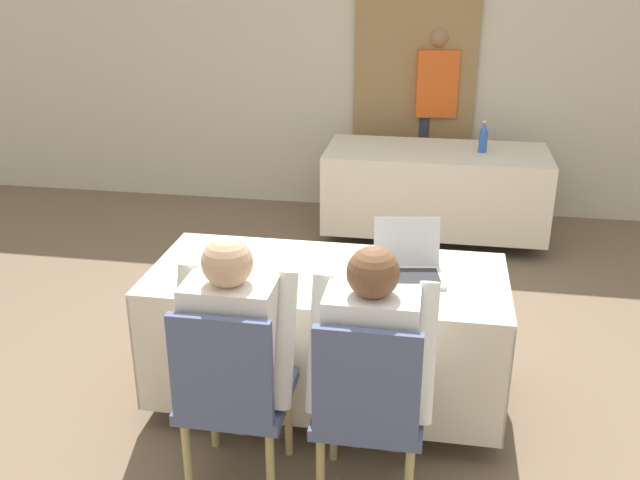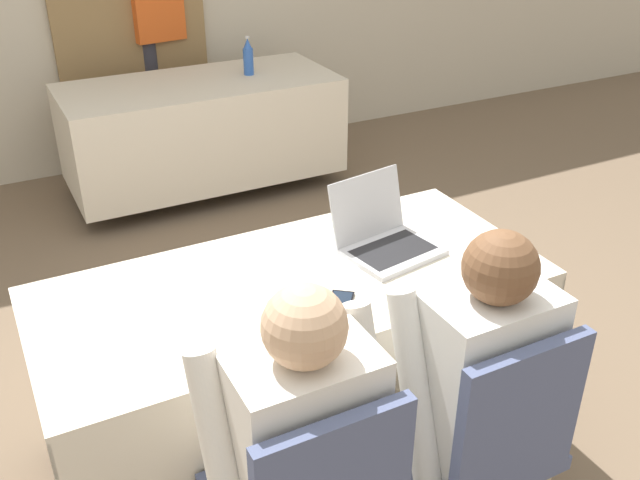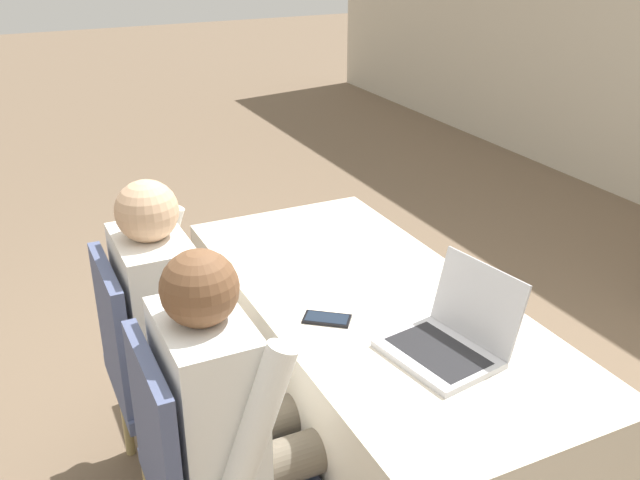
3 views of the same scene
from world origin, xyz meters
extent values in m
plane|color=brown|center=(0.00, 0.00, 0.00)|extent=(24.00, 24.00, 0.00)
cube|color=beige|center=(0.00, 3.08, 1.35)|extent=(12.00, 0.06, 2.70)
cube|color=olive|center=(0.25, 3.02, 1.33)|extent=(1.01, 0.04, 2.65)
cube|color=beige|center=(0.00, 0.00, 0.71)|extent=(1.71, 0.77, 0.02)
cube|color=beige|center=(0.00, -0.38, 0.41)|extent=(1.71, 0.01, 0.59)
cube|color=beige|center=(0.00, 0.38, 0.41)|extent=(1.71, 0.01, 0.59)
cube|color=beige|center=(-0.85, 0.00, 0.41)|extent=(0.01, 0.77, 0.59)
cube|color=beige|center=(0.85, 0.00, 0.41)|extent=(0.01, 0.77, 0.59)
cylinder|color=#333333|center=(0.00, 0.00, 0.06)|extent=(0.06, 0.06, 0.11)
cube|color=beige|center=(0.48, 2.37, 0.71)|extent=(1.71, 0.77, 0.02)
cube|color=beige|center=(0.48, 1.99, 0.41)|extent=(1.71, 0.01, 0.59)
cube|color=beige|center=(0.48, 2.75, 0.41)|extent=(1.71, 0.01, 0.59)
cube|color=beige|center=(-0.37, 2.37, 0.41)|extent=(0.01, 0.77, 0.59)
cube|color=beige|center=(1.32, 2.37, 0.41)|extent=(0.01, 0.77, 0.59)
cylinder|color=#333333|center=(0.48, 2.37, 0.06)|extent=(0.06, 0.06, 0.11)
cube|color=#B7B7BC|center=(0.39, -0.01, 0.73)|extent=(0.35, 0.29, 0.02)
cube|color=black|center=(0.39, -0.01, 0.75)|extent=(0.30, 0.21, 0.00)
cube|color=#B7B7BC|center=(0.36, 0.14, 0.86)|extent=(0.32, 0.11, 0.23)
cube|color=black|center=(0.36, 0.14, 0.86)|extent=(0.29, 0.10, 0.20)
cube|color=black|center=(0.07, -0.21, 0.73)|extent=(0.15, 0.16, 0.01)
cube|color=#192333|center=(0.07, -0.21, 0.74)|extent=(0.13, 0.14, 0.00)
cube|color=white|center=(0.21, 0.10, 0.73)|extent=(0.28, 0.34, 0.00)
cylinder|color=#2D5BB7|center=(0.81, 2.37, 0.81)|extent=(0.06, 0.06, 0.17)
cone|color=#2D5BB7|center=(0.81, 2.37, 0.92)|extent=(0.06, 0.06, 0.06)
cylinder|color=silver|center=(0.81, 2.37, 0.96)|extent=(0.03, 0.03, 0.01)
cylinder|color=tan|center=(-0.10, -0.44, 0.20)|extent=(0.04, 0.04, 0.39)
cylinder|color=tan|center=(-0.46, -0.44, 0.20)|extent=(0.04, 0.04, 0.39)
cylinder|color=tan|center=(-0.10, -0.79, 0.20)|extent=(0.04, 0.04, 0.39)
cylinder|color=tan|center=(-0.46, -0.79, 0.20)|extent=(0.04, 0.04, 0.39)
cube|color=#4C567A|center=(-0.28, -0.61, 0.42)|extent=(0.44, 0.44, 0.05)
cube|color=#4C567A|center=(-0.28, -0.81, 0.67)|extent=(0.40, 0.04, 0.45)
cylinder|color=tan|center=(0.46, -0.44, 0.20)|extent=(0.04, 0.04, 0.39)
cylinder|color=tan|center=(0.10, -0.44, 0.20)|extent=(0.04, 0.04, 0.39)
cylinder|color=tan|center=(0.10, -0.79, 0.20)|extent=(0.04, 0.04, 0.39)
cube|color=#4C567A|center=(0.28, -0.61, 0.42)|extent=(0.44, 0.44, 0.05)
cube|color=#4C567A|center=(0.28, -0.81, 0.67)|extent=(0.40, 0.04, 0.45)
cylinder|color=#665B4C|center=(-0.19, -0.48, 0.51)|extent=(0.13, 0.42, 0.13)
cylinder|color=#665B4C|center=(-0.37, -0.48, 0.51)|extent=(0.13, 0.42, 0.13)
cylinder|color=#665B4C|center=(-0.19, -0.30, 0.22)|extent=(0.10, 0.10, 0.44)
cylinder|color=#665B4C|center=(-0.37, -0.30, 0.22)|extent=(0.10, 0.10, 0.44)
cube|color=silver|center=(-0.28, -0.66, 0.70)|extent=(0.36, 0.22, 0.52)
cylinder|color=silver|center=(-0.07, -0.62, 0.71)|extent=(0.08, 0.26, 0.54)
cylinder|color=silver|center=(-0.49, -0.62, 0.71)|extent=(0.08, 0.26, 0.54)
sphere|color=tan|center=(-0.28, -0.66, 1.05)|extent=(0.20, 0.20, 0.20)
cylinder|color=#665B4C|center=(0.37, -0.48, 0.51)|extent=(0.13, 0.42, 0.13)
cylinder|color=#665B4C|center=(0.19, -0.48, 0.51)|extent=(0.13, 0.42, 0.13)
cylinder|color=#665B4C|center=(0.37, -0.30, 0.22)|extent=(0.10, 0.10, 0.44)
cylinder|color=#665B4C|center=(0.19, -0.30, 0.22)|extent=(0.10, 0.10, 0.44)
cube|color=white|center=(0.28, -0.66, 0.70)|extent=(0.36, 0.22, 0.52)
cylinder|color=white|center=(0.49, -0.62, 0.71)|extent=(0.08, 0.26, 0.54)
cylinder|color=white|center=(0.07, -0.62, 0.71)|extent=(0.08, 0.26, 0.54)
sphere|color=brown|center=(0.28, -0.66, 1.05)|extent=(0.20, 0.20, 0.20)
cylinder|color=#33333D|center=(0.35, 3.04, 0.42)|extent=(0.12, 0.12, 0.85)
cylinder|color=#33333D|center=(0.51, 3.06, 0.42)|extent=(0.12, 0.12, 0.85)
cube|color=#DB561E|center=(0.43, 3.05, 1.12)|extent=(0.36, 0.25, 0.55)
sphere|color=#8C6647|center=(0.43, 3.05, 1.49)|extent=(0.19, 0.19, 0.19)
camera|label=1|loc=(0.49, -3.05, 2.15)|focal=40.00mm
camera|label=2|loc=(-0.85, -1.84, 1.99)|focal=40.00mm
camera|label=3|loc=(1.81, -1.07, 1.89)|focal=40.00mm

